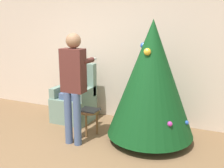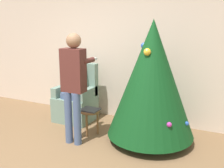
% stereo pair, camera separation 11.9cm
% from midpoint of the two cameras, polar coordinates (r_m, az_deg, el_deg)
% --- Properties ---
extents(ground_plane, '(14.00, 14.00, 0.00)m').
position_cam_midpoint_polar(ground_plane, '(3.80, -15.11, -17.30)').
color(ground_plane, brown).
extents(wall_back, '(8.00, 0.06, 2.70)m').
position_cam_midpoint_polar(wall_back, '(5.21, -0.55, 7.29)').
color(wall_back, beige).
rests_on(wall_back, ground_plane).
extents(christmas_tree, '(1.39, 1.39, 1.95)m').
position_cam_midpoint_polar(christmas_tree, '(4.13, 7.76, 1.14)').
color(christmas_tree, brown).
rests_on(christmas_tree, ground_plane).
extents(armchair, '(0.71, 0.64, 1.12)m').
position_cam_midpoint_polar(armchair, '(5.23, -8.77, -3.68)').
color(armchair, gray).
rests_on(armchair, ground_plane).
extents(person_seated, '(0.36, 0.46, 1.30)m').
position_cam_midpoint_polar(person_seated, '(5.11, -9.10, -0.16)').
color(person_seated, '#475B84').
rests_on(person_seated, ground_plane).
extents(person_standing, '(0.39, 0.57, 1.75)m').
position_cam_midpoint_polar(person_standing, '(4.07, -9.24, 0.94)').
color(person_standing, '#475B84').
rests_on(person_standing, ground_plane).
extents(side_stool, '(0.36, 0.36, 0.44)m').
position_cam_midpoint_polar(side_stool, '(4.53, -5.66, -6.68)').
color(side_stool, brown).
rests_on(side_stool, ground_plane).
extents(laptop, '(0.31, 0.26, 0.02)m').
position_cam_midpoint_polar(laptop, '(4.50, -5.68, -5.62)').
color(laptop, '#38383D').
rests_on(laptop, side_stool).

